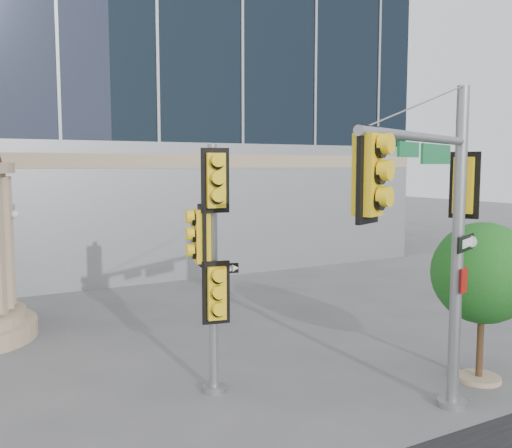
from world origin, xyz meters
TOP-DOWN VIEW (x-y plane):
  - ground at (0.00, 0.00)m, footprint 120.00×120.00m
  - main_signal_pole at (1.82, -1.65)m, footprint 4.79×2.50m
  - secondary_signal_pole at (-1.20, 1.89)m, footprint 0.95×0.82m
  - street_tree at (4.62, -0.44)m, footprint 2.40×2.34m

SIDE VIEW (x-z plane):
  - ground at x=0.00m, z-range 0.00..0.00m
  - street_tree at x=4.62m, z-range 0.59..4.33m
  - secondary_signal_pole at x=-1.20m, z-range 0.48..5.95m
  - main_signal_pole at x=1.82m, z-range 0.79..7.38m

